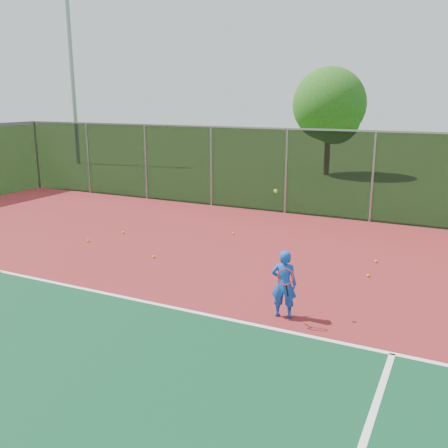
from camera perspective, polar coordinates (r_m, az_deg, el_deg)
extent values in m
plane|color=#2C5518|center=(6.85, -3.46, -22.14)|extent=(120.00, 120.00, 0.00)
cube|color=maroon|center=(8.36, 3.53, -14.76)|extent=(30.00, 20.00, 0.02)
cube|color=white|center=(8.79, 18.69, -13.87)|extent=(22.00, 0.10, 0.00)
cube|color=black|center=(17.19, 16.64, 5.13)|extent=(30.00, 0.04, 3.00)
cube|color=gray|center=(17.03, 17.00, 10.11)|extent=(30.00, 0.06, 0.06)
imported|color=#1344B9|center=(9.47, 6.86, -6.81)|extent=(0.53, 0.40, 1.32)
cylinder|color=black|center=(9.21, 7.23, -7.58)|extent=(0.03, 0.15, 0.27)
torus|color=#A51414|center=(9.01, 7.08, -6.02)|extent=(0.30, 0.13, 0.29)
sphere|color=#BBCD17|center=(9.17, 5.92, 3.77)|extent=(0.07, 0.07, 0.07)
sphere|color=#BBCD17|center=(12.11, 16.15, -5.67)|extent=(0.07, 0.07, 0.07)
sphere|color=#BBCD17|center=(15.17, 1.06, -1.09)|extent=(0.07, 0.07, 0.07)
sphere|color=#BBCD17|center=(13.20, 16.97, -4.09)|extent=(0.07, 0.07, 0.07)
sphere|color=#BBCD17|center=(14.92, -15.27, -1.86)|extent=(0.07, 0.07, 0.07)
sphere|color=#BBCD17|center=(15.58, -11.45, -0.96)|extent=(0.07, 0.07, 0.07)
sphere|color=#BBCD17|center=(13.10, -8.03, -3.72)|extent=(0.07, 0.07, 0.07)
cylinder|color=gray|center=(33.15, -16.96, 16.06)|extent=(0.24, 0.24, 10.93)
cylinder|color=#3C2A16|center=(27.66, 11.68, 7.75)|extent=(0.30, 0.30, 2.17)
sphere|color=#1F5015|center=(27.50, 11.96, 13.25)|extent=(3.86, 3.86, 3.86)
sphere|color=#1F5015|center=(27.13, 12.56, 11.68)|extent=(2.65, 2.65, 2.65)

